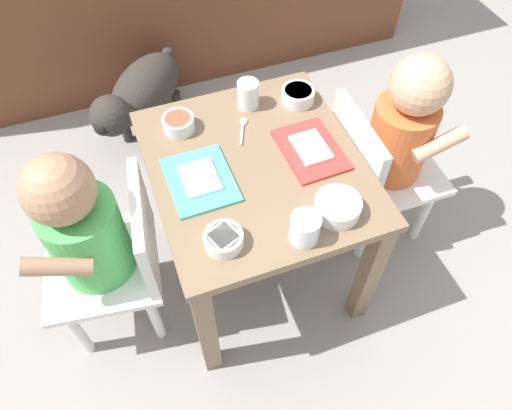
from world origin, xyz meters
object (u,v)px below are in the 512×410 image
(seated_child_left, at_px, (90,233))
(cereal_bowl_left_side, at_px, (298,95))
(food_tray_left, at_px, (200,180))
(dining_table, at_px, (256,187))
(water_cup_right, at_px, (305,230))
(spoon_by_left_tray, at_px, (243,128))
(seated_child_right, at_px, (397,135))
(veggie_bowl_far, at_px, (337,207))
(veggie_bowl_near, at_px, (178,123))
(cereal_bowl_right_side, at_px, (224,239))
(food_tray_right, at_px, (311,149))
(dog, at_px, (140,94))
(water_cup_left, at_px, (248,96))

(seated_child_left, relative_size, cereal_bowl_left_side, 7.33)
(seated_child_left, bearing_deg, food_tray_left, 1.86)
(dining_table, xyz_separation_m, water_cup_right, (0.02, -0.23, 0.12))
(spoon_by_left_tray, bearing_deg, seated_child_right, -14.66)
(water_cup_right, height_order, spoon_by_left_tray, water_cup_right)
(seated_child_left, xyz_separation_m, food_tray_left, (0.27, 0.01, 0.07))
(seated_child_left, relative_size, veggie_bowl_far, 6.23)
(veggie_bowl_near, bearing_deg, cereal_bowl_right_side, -89.84)
(water_cup_right, height_order, veggie_bowl_far, water_cup_right)
(dining_table, distance_m, food_tray_right, 0.17)
(cereal_bowl_right_side, bearing_deg, food_tray_right, 32.90)
(dog, distance_m, food_tray_left, 0.74)
(cereal_bowl_left_side, bearing_deg, food_tray_right, -103.12)
(food_tray_right, relative_size, spoon_by_left_tray, 1.99)
(water_cup_right, bearing_deg, dog, 103.07)
(seated_child_right, height_order, dog, seated_child_right)
(food_tray_left, xyz_separation_m, veggie_bowl_far, (0.26, -0.19, 0.01))
(food_tray_left, distance_m, veggie_bowl_far, 0.32)
(food_tray_left, bearing_deg, spoon_by_left_tray, 40.65)
(cereal_bowl_right_side, bearing_deg, seated_child_left, 147.64)
(dining_table, xyz_separation_m, veggie_bowl_near, (-0.14, 0.18, 0.11))
(veggie_bowl_near, bearing_deg, water_cup_right, -68.10)
(food_tray_left, height_order, water_cup_right, water_cup_right)
(seated_child_right, xyz_separation_m, veggie_bowl_near, (-0.55, 0.16, 0.08))
(seated_child_right, height_order, water_cup_left, seated_child_right)
(water_cup_left, xyz_separation_m, cereal_bowl_right_side, (-0.19, -0.39, -0.01))
(water_cup_right, bearing_deg, spoon_by_left_tray, 92.03)
(seated_child_left, distance_m, veggie_bowl_far, 0.56)
(dog, xyz_separation_m, cereal_bowl_left_side, (0.37, -0.51, 0.29))
(seated_child_right, height_order, veggie_bowl_far, seated_child_right)
(dining_table, height_order, food_tray_left, food_tray_left)
(cereal_bowl_right_side, distance_m, veggie_bowl_far, 0.26)
(dining_table, bearing_deg, water_cup_left, 75.48)
(water_cup_right, bearing_deg, cereal_bowl_right_side, 165.07)
(dog, xyz_separation_m, water_cup_right, (0.21, -0.91, 0.30))
(water_cup_left, distance_m, veggie_bowl_far, 0.40)
(spoon_by_left_tray, bearing_deg, dining_table, -94.80)
(food_tray_right, bearing_deg, dog, 115.48)
(dog, relative_size, veggie_bowl_near, 5.24)
(seated_child_right, bearing_deg, veggie_bowl_near, 163.86)
(dog, distance_m, cereal_bowl_left_side, 0.69)
(seated_child_left, relative_size, seated_child_right, 1.00)
(cereal_bowl_right_side, bearing_deg, food_tray_left, 89.77)
(seated_child_right, relative_size, water_cup_right, 9.58)
(seated_child_right, bearing_deg, dining_table, -177.47)
(water_cup_left, bearing_deg, seated_child_left, -155.00)
(seated_child_left, relative_size, spoon_by_left_tray, 6.66)
(food_tray_left, height_order, food_tray_right, same)
(seated_child_left, xyz_separation_m, veggie_bowl_near, (0.27, 0.19, 0.08))
(food_tray_left, bearing_deg, dog, 94.14)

